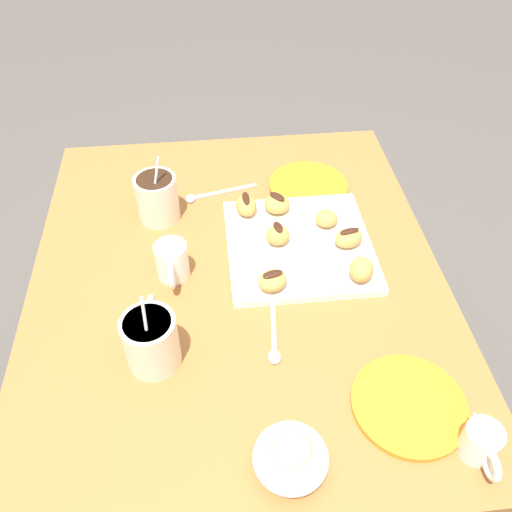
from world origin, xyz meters
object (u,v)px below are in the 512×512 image
object	(u,v)px
beignet_1	(278,235)
beignet_6	(246,205)
pastry_plate_square	(299,246)
beignet_4	(361,269)
chocolate_sauce_pitcher	(481,441)
beignet_3	(272,280)
coffee_mug_cream_left	(151,339)
saucer_orange_right	(409,405)
beignet_2	(277,204)
coffee_mug_cream_right	(157,196)
cream_pitcher_white	(172,260)
saucer_orange_left	(308,186)
ice_cream_bowl	(291,456)
beignet_0	(326,218)
dining_table	(239,319)
beignet_5	(348,238)

from	to	relation	value
beignet_1	beignet_6	distance (m)	0.11
pastry_plate_square	beignet_4	bearing A→B (deg)	-136.59
chocolate_sauce_pitcher	beignet_3	size ratio (longest dim) A/B	1.73
coffee_mug_cream_left	saucer_orange_right	distance (m)	0.40
saucer_orange_right	beignet_2	size ratio (longest dim) A/B	3.30
coffee_mug_cream_right	beignet_2	size ratio (longest dim) A/B	2.85
pastry_plate_square	saucer_orange_right	bearing A→B (deg)	-163.00
pastry_plate_square	coffee_mug_cream_right	world-z (taller)	coffee_mug_cream_right
chocolate_sauce_pitcher	beignet_6	world-z (taller)	chocolate_sauce_pitcher
beignet_1	beignet_3	xyz separation A→B (m)	(-0.11, 0.02, -0.00)
cream_pitcher_white	saucer_orange_right	world-z (taller)	cream_pitcher_white
pastry_plate_square	beignet_4	size ratio (longest dim) A/B	5.07
beignet_1	beignet_6	size ratio (longest dim) A/B	0.83
saucer_orange_left	saucer_orange_right	world-z (taller)	same
ice_cream_bowl	saucer_orange_left	size ratio (longest dim) A/B	0.60
pastry_plate_square	beignet_2	world-z (taller)	beignet_2
beignet_0	beignet_1	distance (m)	0.11
beignet_6	beignet_0	bearing A→B (deg)	-108.97
pastry_plate_square	chocolate_sauce_pitcher	distance (m)	0.47
cream_pitcher_white	chocolate_sauce_pitcher	size ratio (longest dim) A/B	1.14
ice_cream_bowl	beignet_6	bearing A→B (deg)	1.24
coffee_mug_cream_right	dining_table	bearing A→B (deg)	-140.89
beignet_3	beignet_4	bearing A→B (deg)	-87.72
cream_pitcher_white	chocolate_sauce_pitcher	world-z (taller)	cream_pitcher_white
pastry_plate_square	beignet_5	distance (m)	0.10
cream_pitcher_white	beignet_3	size ratio (longest dim) A/B	1.96
dining_table	beignet_5	bearing A→B (deg)	-80.15
beignet_0	beignet_2	world-z (taller)	beignet_2
pastry_plate_square	ice_cream_bowl	bearing A→B (deg)	169.01
ice_cream_bowl	beignet_3	size ratio (longest dim) A/B	1.95
ice_cream_bowl	saucer_orange_right	distance (m)	0.21
dining_table	beignet_1	size ratio (longest dim) A/B	20.06
chocolate_sauce_pitcher	beignet_3	xyz separation A→B (m)	(0.32, 0.25, 0.00)
coffee_mug_cream_right	ice_cream_bowl	distance (m)	0.58
beignet_1	beignet_5	xyz separation A→B (m)	(-0.02, -0.13, -0.00)
beignet_4	beignet_5	world-z (taller)	beignet_4
ice_cream_bowl	beignet_4	distance (m)	0.37
saucer_orange_left	beignet_6	distance (m)	0.17
beignet_0	beignet_4	world-z (taller)	beignet_4
beignet_5	coffee_mug_cream_left	bearing A→B (deg)	120.33
dining_table	chocolate_sauce_pitcher	bearing A→B (deg)	-141.13
dining_table	beignet_5	size ratio (longest dim) A/B	16.36
beignet_2	chocolate_sauce_pitcher	bearing A→B (deg)	-158.34
coffee_mug_cream_left	beignet_4	distance (m)	0.39
pastry_plate_square	ice_cream_bowl	xyz separation A→B (m)	(-0.43, 0.08, 0.03)
dining_table	beignet_3	distance (m)	0.19
coffee_mug_cream_left	beignet_0	world-z (taller)	coffee_mug_cream_left
beignet_4	beignet_5	size ratio (longest dim) A/B	0.98
pastry_plate_square	cream_pitcher_white	distance (m)	0.25
coffee_mug_cream_right	beignet_6	world-z (taller)	coffee_mug_cream_right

